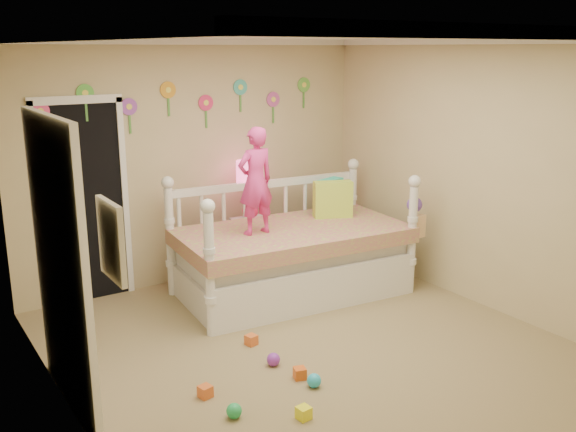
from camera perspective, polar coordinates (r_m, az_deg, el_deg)
floor at (r=5.56m, az=2.59°, el=-12.02°), size 4.00×4.50×0.01m
ceiling at (r=4.96m, az=2.95°, el=15.87°), size 4.00×4.50×0.01m
back_wall at (r=7.01m, az=-8.14°, el=4.74°), size 4.00×0.01×2.60m
left_wall at (r=4.29m, az=-19.46°, el=-2.41°), size 0.01×4.50×2.60m
right_wall at (r=6.46m, az=17.29°, el=3.37°), size 0.01×4.50×2.60m
crown_molding at (r=4.96m, az=2.95°, el=15.52°), size 4.00×4.50×0.06m
daybed at (r=6.57m, az=0.32°, el=-1.67°), size 2.48×1.49×1.29m
pillow_turquoise at (r=7.09m, az=3.62°, el=1.75°), size 0.41×0.25×0.39m
pillow_lime at (r=6.94m, az=4.03°, el=1.50°), size 0.44×0.30×0.39m
child at (r=6.23m, az=-2.92°, el=3.14°), size 0.40×0.27×1.06m
nightstand at (r=7.21m, az=-3.34°, el=-2.78°), size 0.42×0.34×0.66m
table_lamp at (r=7.02m, az=-3.43°, el=3.18°), size 0.30×0.30×0.65m
closet_doorway at (r=6.63m, az=-17.80°, el=1.26°), size 0.90×0.04×2.07m
flower_decals at (r=6.88m, az=-8.98°, el=9.90°), size 3.40×0.02×0.50m
mirror_closet at (r=4.65m, az=-19.64°, el=-4.35°), size 0.07×1.30×2.10m
wall_picture at (r=3.39m, az=-15.54°, el=-2.14°), size 0.05×0.34×0.42m
hanging_bag at (r=6.76m, az=11.31°, el=-0.27°), size 0.20×0.16×0.36m
toy_scatter at (r=5.08m, az=-3.50°, el=-14.07°), size 1.16×1.48×0.11m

